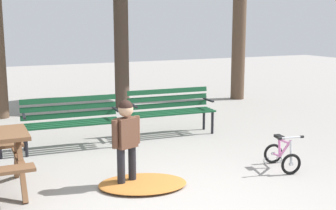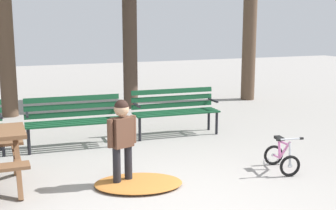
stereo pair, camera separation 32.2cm
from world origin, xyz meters
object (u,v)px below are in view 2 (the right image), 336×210
Objects in this scene: park_bench_right at (175,108)px; kids_bicycle at (281,157)px; park_bench_left at (74,117)px; child_standing at (122,135)px.

park_bench_right reaches higher than kids_bicycle.
park_bench_left is 1.90m from park_bench_right.
park_bench_left is at bearing 136.42° from kids_bicycle.
child_standing is 2.33m from kids_bicycle.
park_bench_left is 3.44m from kids_bicycle.
park_bench_right is at bearing 103.23° from kids_bicycle.
park_bench_right is (1.90, 0.12, 0.00)m from park_bench_left.
park_bench_right is 2.57m from kids_bicycle.
kids_bicycle is at bearing -7.48° from child_standing.
child_standing is (0.23, -2.07, 0.16)m from park_bench_left.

